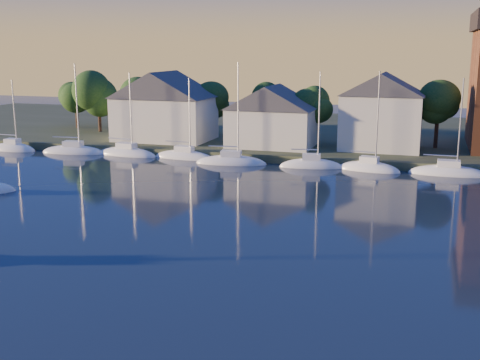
% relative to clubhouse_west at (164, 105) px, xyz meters
% --- Properties ---
extents(shoreline_land, '(160.00, 50.00, 2.00)m').
position_rel_clubhouse_west_xyz_m(shoreline_land, '(22.00, 17.00, -5.93)').
color(shoreline_land, '#333D24').
rests_on(shoreline_land, ground).
extents(wooden_dock, '(120.00, 3.00, 1.00)m').
position_rel_clubhouse_west_xyz_m(wooden_dock, '(22.00, -6.00, -5.93)').
color(wooden_dock, brown).
rests_on(wooden_dock, ground).
extents(clubhouse_west, '(13.65, 9.45, 9.64)m').
position_rel_clubhouse_west_xyz_m(clubhouse_west, '(0.00, 0.00, 0.00)').
color(clubhouse_west, silver).
rests_on(clubhouse_west, shoreline_land).
extents(clubhouse_centre, '(11.55, 8.40, 8.08)m').
position_rel_clubhouse_west_xyz_m(clubhouse_centre, '(16.00, -1.00, -0.80)').
color(clubhouse_centre, silver).
rests_on(clubhouse_centre, shoreline_land).
extents(clubhouse_east, '(10.50, 8.40, 9.80)m').
position_rel_clubhouse_west_xyz_m(clubhouse_east, '(30.00, 1.00, 0.07)').
color(clubhouse_east, silver).
rests_on(clubhouse_east, shoreline_land).
extents(tree_line, '(93.40, 5.40, 8.90)m').
position_rel_clubhouse_west_xyz_m(tree_line, '(24.00, 5.00, 1.24)').
color(tree_line, '#3A261A').
rests_on(tree_line, shoreline_land).
extents(moored_fleet, '(87.50, 2.40, 12.05)m').
position_rel_clubhouse_west_xyz_m(moored_fleet, '(22.00, -9.00, -5.83)').
color(moored_fleet, white).
rests_on(moored_fleet, ground).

